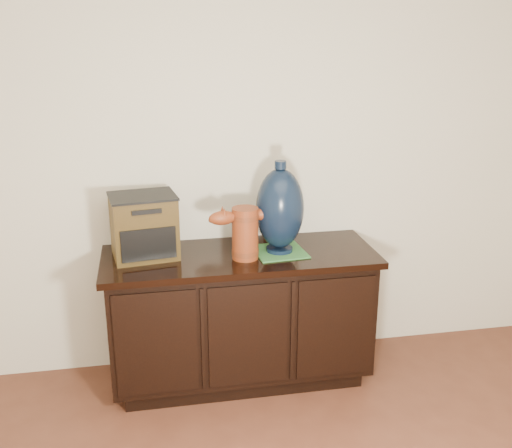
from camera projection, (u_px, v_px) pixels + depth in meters
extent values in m
plane|color=beige|center=(231.00, 143.00, 3.28)|extent=(4.50, 0.00, 4.50)
cube|color=black|center=(241.00, 370.00, 3.42)|extent=(1.29, 0.45, 0.08)
cube|color=black|center=(240.00, 313.00, 3.31)|extent=(1.40, 0.50, 0.64)
cube|color=black|center=(240.00, 256.00, 3.20)|extent=(1.46, 0.56, 0.03)
cube|color=black|center=(156.00, 344.00, 2.99)|extent=(0.41, 0.01, 0.56)
cube|color=black|center=(248.00, 335.00, 3.07)|extent=(0.41, 0.01, 0.56)
cube|color=black|center=(335.00, 327.00, 3.15)|extent=(0.41, 0.01, 0.56)
cylinder|color=brown|center=(245.00, 233.00, 3.09)|extent=(0.15, 0.15, 0.27)
cylinder|color=#3E150B|center=(245.00, 252.00, 3.12)|extent=(0.16, 0.16, 0.03)
cylinder|color=#3E150B|center=(245.00, 217.00, 3.06)|extent=(0.16, 0.16, 0.03)
ellipsoid|color=brown|center=(223.00, 218.00, 3.03)|extent=(0.15, 0.09, 0.07)
ellipsoid|color=brown|center=(267.00, 214.00, 3.10)|extent=(0.15, 0.09, 0.07)
cube|color=#3F2D0F|center=(144.00, 227.00, 3.11)|extent=(0.36, 0.30, 0.32)
cube|color=black|center=(149.00, 245.00, 3.01)|extent=(0.28, 0.05, 0.17)
cube|color=black|center=(142.00, 196.00, 3.06)|extent=(0.37, 0.31, 0.01)
cube|color=#306B32|center=(279.00, 251.00, 3.22)|extent=(0.29, 0.29, 0.01)
cylinder|color=black|center=(279.00, 249.00, 3.21)|extent=(0.14, 0.14, 0.02)
ellipsoid|color=black|center=(280.00, 209.00, 3.14)|extent=(0.28, 0.28, 0.43)
cylinder|color=black|center=(280.00, 165.00, 3.07)|extent=(0.06, 0.06, 0.04)
cylinder|color=#54130E|center=(268.00, 226.00, 3.42)|extent=(0.06, 0.06, 0.15)
cylinder|color=silver|center=(269.00, 211.00, 3.39)|extent=(0.05, 0.05, 0.02)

